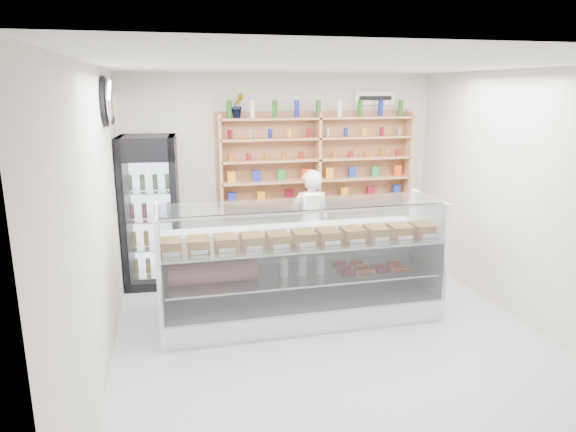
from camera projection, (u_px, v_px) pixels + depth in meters
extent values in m
plane|color=#ABABB0|center=(333.00, 340.00, 5.43)|extent=(5.00, 5.00, 0.00)
plane|color=white|center=(340.00, 65.00, 4.75)|extent=(5.00, 5.00, 0.00)
plane|color=beige|center=(281.00, 172.00, 7.45)|extent=(4.50, 0.00, 4.50)
plane|color=beige|center=(487.00, 317.00, 2.73)|extent=(4.50, 0.00, 4.50)
plane|color=beige|center=(97.00, 225.00, 4.58)|extent=(0.00, 5.00, 5.00)
plane|color=beige|center=(532.00, 200.00, 5.59)|extent=(0.00, 5.00, 5.00)
cube|color=white|center=(301.00, 307.00, 5.92)|extent=(3.15, 0.89, 0.26)
cube|color=white|center=(292.00, 258.00, 6.20)|extent=(3.15, 0.05, 0.66)
cube|color=silver|center=(301.00, 274.00, 5.82)|extent=(3.03, 0.79, 0.02)
cube|color=silver|center=(301.00, 241.00, 5.73)|extent=(3.09, 0.82, 0.02)
cube|color=silver|center=(312.00, 263.00, 5.35)|extent=(3.09, 0.13, 1.10)
cube|color=silver|center=(303.00, 204.00, 5.57)|extent=(3.09, 0.63, 0.01)
imported|color=white|center=(310.00, 224.00, 7.12)|extent=(0.56, 0.37, 1.52)
cube|color=black|center=(151.00, 212.00, 6.79)|extent=(0.77, 0.75, 2.00)
cube|color=#2F053C|center=(148.00, 150.00, 6.28)|extent=(0.71, 0.08, 0.28)
cube|color=silver|center=(153.00, 225.00, 6.49)|extent=(0.60, 0.05, 1.58)
cube|color=#B27D54|center=(220.00, 163.00, 7.05)|extent=(0.04, 0.28, 1.33)
cube|color=#B27D54|center=(318.00, 160.00, 7.36)|extent=(0.04, 0.28, 1.33)
cube|color=#B27D54|center=(407.00, 157.00, 7.68)|extent=(0.04, 0.28, 1.33)
cube|color=#B27D54|center=(317.00, 200.00, 7.51)|extent=(2.80, 0.28, 0.03)
cube|color=#B27D54|center=(317.00, 180.00, 7.43)|extent=(2.80, 0.28, 0.03)
cube|color=#B27D54|center=(318.00, 159.00, 7.36)|extent=(2.80, 0.28, 0.03)
cube|color=#B27D54|center=(318.00, 138.00, 7.29)|extent=(2.80, 0.28, 0.03)
cube|color=#B27D54|center=(318.00, 118.00, 7.22)|extent=(2.80, 0.28, 0.03)
imported|color=#1E6626|center=(238.00, 105.00, 6.92)|extent=(0.22, 0.20, 0.34)
ellipsoid|color=silver|center=(110.00, 101.00, 5.48)|extent=(0.15, 0.50, 0.50)
cube|color=white|center=(375.00, 98.00, 7.48)|extent=(0.62, 0.03, 0.20)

